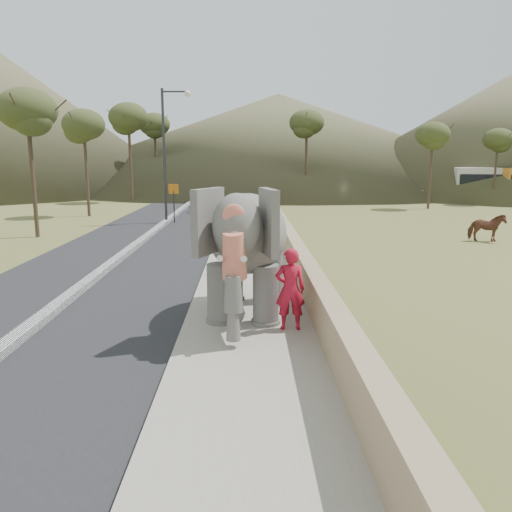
{
  "coord_description": "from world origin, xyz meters",
  "views": [
    {
      "loc": [
        -0.0,
        -12.1,
        3.92
      ],
      "look_at": [
        0.2,
        -0.76,
        1.7
      ],
      "focal_mm": 35.0,
      "sensor_mm": 36.0,
      "label": 1
    }
  ],
  "objects_px": {
    "cow": "(486,228)",
    "elephant_and_man": "(248,251)",
    "lamppost": "(169,142)",
    "motorcyclist": "(202,202)"
  },
  "relations": [
    {
      "from": "lamppost",
      "to": "motorcyclist",
      "type": "relative_size",
      "value": 3.54
    },
    {
      "from": "lamppost",
      "to": "cow",
      "type": "height_order",
      "value": "lamppost"
    },
    {
      "from": "cow",
      "to": "elephant_and_man",
      "type": "relative_size",
      "value": 0.36
    },
    {
      "from": "cow",
      "to": "motorcyclist",
      "type": "distance_m",
      "value": 19.94
    },
    {
      "from": "lamppost",
      "to": "cow",
      "type": "distance_m",
      "value": 18.21
    },
    {
      "from": "lamppost",
      "to": "cow",
      "type": "bearing_deg",
      "value": -24.52
    },
    {
      "from": "motorcyclist",
      "to": "elephant_and_man",
      "type": "bearing_deg",
      "value": -82.24
    },
    {
      "from": "lamppost",
      "to": "elephant_and_man",
      "type": "xyz_separation_m",
      "value": [
        4.71,
        -18.68,
        -3.18
      ]
    },
    {
      "from": "lamppost",
      "to": "elephant_and_man",
      "type": "height_order",
      "value": "lamppost"
    },
    {
      "from": "lamppost",
      "to": "motorcyclist",
      "type": "bearing_deg",
      "value": 77.45
    }
  ]
}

